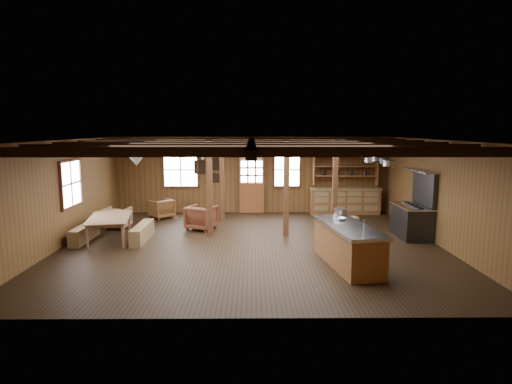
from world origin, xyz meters
TOP-DOWN VIEW (x-y plane):
  - room at (0.00, 0.00)m, footprint 10.04×9.04m
  - ceiling_joists at (0.00, 0.18)m, footprint 9.80×8.82m
  - timber_posts at (0.52, 2.08)m, footprint 3.95×2.35m
  - back_door at (0.00, 4.45)m, footprint 1.02×0.08m
  - window_back_left at (-2.60, 4.46)m, footprint 1.32×0.06m
  - window_back_right at (1.30, 4.46)m, footprint 1.02×0.06m
  - window_left at (-4.96, 0.50)m, footprint 0.14×1.24m
  - notice_boards at (-1.50, 4.46)m, footprint 1.08×0.03m
  - back_counter at (3.40, 4.20)m, footprint 2.55×0.60m
  - pendant_lamps at (-2.25, 1.00)m, footprint 1.86×2.36m
  - pot_rack at (3.35, 0.33)m, footprint 0.39×3.00m
  - kitchen_island at (2.18, -1.75)m, footprint 1.28×2.61m
  - step_stool at (3.00, 1.53)m, footprint 0.57×0.47m
  - commercial_range at (4.65, 0.81)m, footprint 0.80×1.57m
  - dining_table at (-3.90, 0.47)m, footprint 1.41×2.09m
  - bench_wall at (-4.65, 0.47)m, footprint 0.30×1.59m
  - bench_aisle at (-3.05, 0.47)m, footprint 0.31×1.64m
  - armchair_a at (-3.15, 3.52)m, footprint 1.02×1.02m
  - armchair_b at (-1.55, 1.80)m, footprint 1.05×1.06m
  - armchair_c at (-4.20, 1.97)m, footprint 0.79×0.81m
  - counter_pot at (2.21, -0.75)m, footprint 0.32×0.32m
  - bowl at (2.12, -1.23)m, footprint 0.32×0.32m

SIDE VIEW (x-z plane):
  - step_stool at x=3.00m, z-range 0.00..0.44m
  - bench_wall at x=-4.65m, z-range 0.00..0.44m
  - bench_aisle at x=-3.05m, z-range 0.00..0.45m
  - armchair_a at x=-3.15m, z-range 0.00..0.66m
  - armchair_c at x=-4.20m, z-range 0.00..0.67m
  - dining_table at x=-3.90m, z-range 0.00..0.68m
  - armchair_b at x=-1.55m, z-range 0.00..0.75m
  - kitchen_island at x=2.18m, z-range -0.12..1.08m
  - back_counter at x=3.40m, z-range -0.62..1.83m
  - commercial_range at x=4.65m, z-range -0.34..1.60m
  - back_door at x=0.00m, z-range -0.19..1.96m
  - bowl at x=2.12m, z-range 0.94..1.00m
  - counter_pot at x=2.21m, z-range 0.94..1.13m
  - room at x=0.00m, z-range -0.02..2.82m
  - timber_posts at x=0.52m, z-range 0.00..2.80m
  - window_back_left at x=-2.60m, z-range 0.94..2.26m
  - window_back_right at x=1.30m, z-range 0.94..2.26m
  - window_left at x=-4.96m, z-range 0.94..2.26m
  - notice_boards at x=-1.50m, z-range 1.19..2.09m
  - pendant_lamps at x=-2.25m, z-range 1.92..2.58m
  - pot_rack at x=3.35m, z-range 2.07..2.52m
  - ceiling_joists at x=0.00m, z-range 2.59..2.77m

